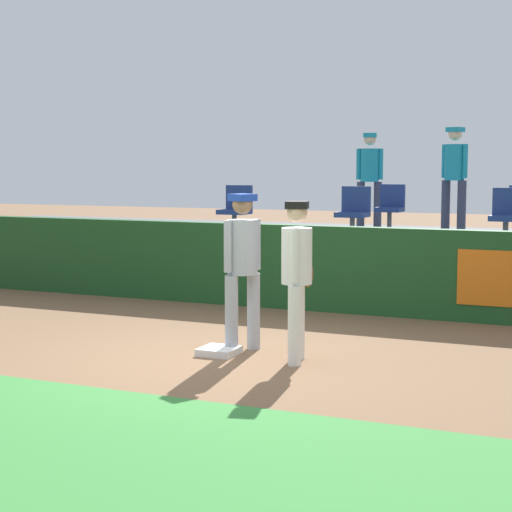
% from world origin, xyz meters
% --- Properties ---
extents(ground_plane, '(60.00, 60.00, 0.00)m').
position_xyz_m(ground_plane, '(0.00, 0.00, 0.00)').
color(ground_plane, brown).
extents(grass_foreground_strip, '(18.00, 2.80, 0.01)m').
position_xyz_m(grass_foreground_strip, '(0.00, -2.94, 0.00)').
color(grass_foreground_strip, '#388438').
rests_on(grass_foreground_strip, ground_plane).
extents(first_base, '(0.40, 0.40, 0.08)m').
position_xyz_m(first_base, '(-0.06, 0.20, 0.04)').
color(first_base, white).
rests_on(first_base, ground_plane).
extents(player_fielder_home, '(0.40, 0.56, 1.71)m').
position_xyz_m(player_fielder_home, '(0.85, 0.22, 0.99)').
color(player_fielder_home, white).
rests_on(player_fielder_home, ground_plane).
extents(player_runner_visitor, '(0.45, 0.45, 1.77)m').
position_xyz_m(player_runner_visitor, '(0.09, 0.48, 1.02)').
color(player_runner_visitor, '#9EA3AD').
rests_on(player_runner_visitor, ground_plane).
extents(field_wall, '(18.00, 0.26, 1.23)m').
position_xyz_m(field_wall, '(0.01, 3.40, 0.61)').
color(field_wall, '#19471E').
rests_on(field_wall, ground_plane).
extents(bleacher_platform, '(18.00, 4.80, 0.92)m').
position_xyz_m(bleacher_platform, '(0.00, 5.97, 0.46)').
color(bleacher_platform, '#59595E').
rests_on(bleacher_platform, ground_plane).
extents(seat_front_left, '(0.47, 0.44, 0.84)m').
position_xyz_m(seat_front_left, '(-2.06, 4.84, 1.39)').
color(seat_front_left, '#4C4C51').
rests_on(seat_front_left, bleacher_platform).
extents(seat_front_right, '(0.45, 0.44, 0.84)m').
position_xyz_m(seat_front_right, '(2.34, 4.84, 1.39)').
color(seat_front_right, '#4C4C51').
rests_on(seat_front_right, bleacher_platform).
extents(seat_back_center, '(0.44, 0.44, 0.84)m').
position_xyz_m(seat_back_center, '(0.11, 6.64, 1.39)').
color(seat_back_center, '#4C4C51').
rests_on(seat_back_center, bleacher_platform).
extents(seat_front_center, '(0.47, 0.44, 0.84)m').
position_xyz_m(seat_front_center, '(-0.00, 4.84, 1.39)').
color(seat_front_center, '#4C4C51').
rests_on(seat_front_center, bleacher_platform).
extents(spectator_hooded, '(0.49, 0.40, 1.77)m').
position_xyz_m(spectator_hooded, '(-0.51, 7.38, 1.94)').
color(spectator_hooded, '#33384C').
rests_on(spectator_hooded, bleacher_platform).
extents(spectator_casual, '(0.49, 0.45, 1.84)m').
position_xyz_m(spectator_casual, '(1.08, 7.29, 1.99)').
color(spectator_casual, '#33384C').
rests_on(spectator_casual, bleacher_platform).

